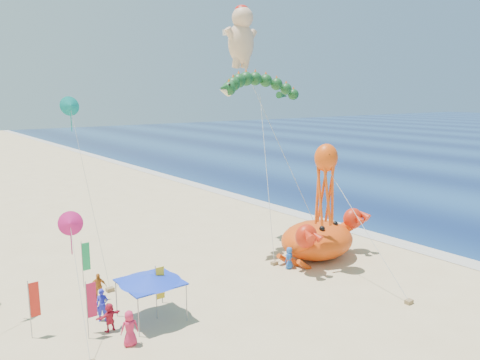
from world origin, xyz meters
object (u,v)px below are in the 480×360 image
(dragon_kite, at_px, (259,89))
(cherub_kite, at_px, (242,35))
(crab_inflatable, at_px, (318,238))
(canopy_blue, at_px, (150,278))
(octopus_kite, at_px, (326,178))

(dragon_kite, bearing_deg, cherub_kite, 83.25)
(crab_inflatable, distance_m, canopy_blue, 15.17)
(dragon_kite, relative_size, canopy_blue, 4.05)
(crab_inflatable, distance_m, octopus_kite, 5.78)
(crab_inflatable, relative_size, cherub_kite, 0.41)
(dragon_kite, distance_m, canopy_blue, 18.64)
(cherub_kite, xyz_separation_m, canopy_blue, (-13.92, -9.66, -15.22))
(crab_inflatable, relative_size, canopy_blue, 2.36)
(cherub_kite, distance_m, canopy_blue, 22.77)
(cherub_kite, relative_size, octopus_kite, 2.16)
(crab_inflatable, bearing_deg, cherub_kite, 97.98)
(dragon_kite, xyz_separation_m, canopy_blue, (-13.60, -6.94, -10.69))
(canopy_blue, bearing_deg, octopus_kite, -2.69)
(octopus_kite, distance_m, canopy_blue, 14.32)
(cherub_kite, distance_m, octopus_kite, 14.94)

